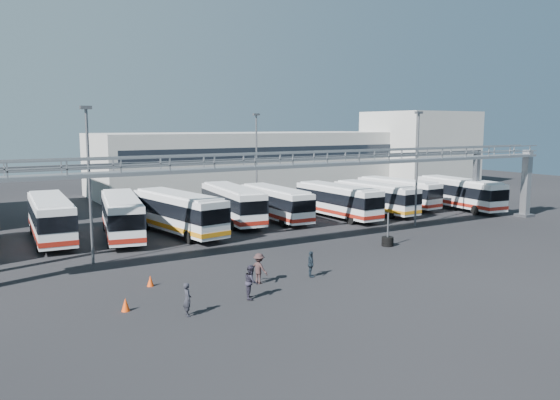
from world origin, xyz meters
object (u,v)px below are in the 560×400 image
bus_4 (232,203)px  bus_6 (338,200)px  bus_9 (460,193)px  pedestrian_c (259,268)px  light_pole_back (256,157)px  tire_stack (388,240)px  bus_5 (275,202)px  bus_1 (51,217)px  bus_2 (122,215)px  cone_right (150,281)px  light_pole_left (89,177)px  pedestrian_b (251,282)px  bus_3 (179,212)px  bus_8 (398,192)px  cone_left (126,305)px  light_pole_mid (417,162)px  bus_7 (375,197)px  pedestrian_d (311,264)px  pedestrian_a (187,299)px

bus_4 → bus_6: 10.37m
bus_9 → pedestrian_c: bearing=-151.6°
light_pole_back → tire_stack: light_pole_back is taller
bus_5 → pedestrian_c: bearing=-121.1°
pedestrian_c → bus_1: bearing=4.3°
bus_2 → cone_right: 14.38m
light_pole_left → pedestrian_b: (5.42, -11.62, -4.83)m
bus_3 → bus_4: size_ratio=1.02×
bus_8 → cone_left: bearing=-156.4°
bus_8 → bus_2: bearing=177.4°
light_pole_mid → tire_stack: bearing=-147.8°
bus_7 → bus_8: size_ratio=0.99×
bus_2 → pedestrian_b: 19.07m
bus_9 → bus_5: bearing=174.2°
tire_stack → light_pole_left: bearing=163.4°
bus_3 → bus_4: bus_3 is taller
bus_2 → light_pole_left: bearing=-106.8°
light_pole_left → cone_left: (-0.76, -10.15, -5.40)m
pedestrian_d → tire_stack: 10.49m
bus_4 → bus_5: (4.06, -1.03, -0.13)m
bus_1 → bus_8: bearing=2.2°
tire_stack → pedestrian_b: bearing=-159.0°
bus_1 → bus_4: size_ratio=1.01×
light_pole_back → bus_5: (-1.38, -6.14, -3.97)m
bus_4 → pedestrian_a: size_ratio=7.06×
bus_6 → bus_1: bearing=172.3°
pedestrian_a → pedestrian_c: (5.53, 2.90, 0.07)m
bus_7 → cone_right: size_ratio=16.82×
bus_3 → bus_7: bearing=-8.7°
light_pole_left → pedestrian_c: 12.78m
light_pole_left → pedestrian_c: size_ratio=5.81×
bus_3 → cone_left: (-9.11, -16.49, -1.59)m
bus_9 → pedestrian_a: 40.68m
light_pole_left → tire_stack: 21.64m
bus_1 → cone_right: size_ratio=18.76×
bus_4 → tire_stack: bus_4 is taller
pedestrian_c → cone_right: pedestrian_c is taller
bus_2 → bus_5: (14.67, 0.48, -0.14)m
bus_4 → cone_left: (-15.32, -19.04, -1.55)m
bus_6 → cone_left: 29.95m
light_pole_back → bus_8: (14.36, -6.05, -3.99)m
bus_2 → pedestrian_b: (1.47, -18.99, -1.00)m
light_pole_left → bus_1: light_pole_left is taller
bus_1 → pedestrian_b: bus_1 is taller
bus_7 → bus_9: bearing=-18.6°
tire_stack → bus_1: bearing=144.7°
light_pole_mid → bus_5: size_ratio=0.97×
bus_7 → pedestrian_a: bearing=-149.6°
light_pole_mid → bus_3: 21.31m
bus_2 → pedestrian_c: 17.15m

